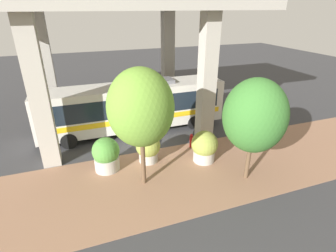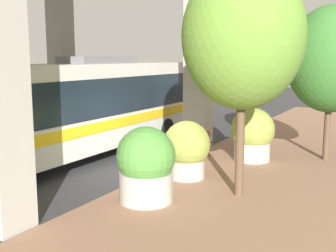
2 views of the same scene
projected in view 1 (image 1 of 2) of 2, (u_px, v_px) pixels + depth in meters
name	position (u px, v px, depth m)	size (l,w,h in m)	color
ground_plane	(137.00, 153.00, 15.64)	(80.00, 80.00, 0.00)	#38383A
sidewalk_strip	(151.00, 181.00, 13.07)	(6.00, 40.00, 0.02)	#936B51
overpass	(116.00, 20.00, 16.04)	(9.40, 17.33, 8.38)	#ADA89E
bus	(133.00, 105.00, 17.66)	(2.55, 12.40, 3.50)	silver
fire_hydrant	(191.00, 141.00, 16.06)	(0.39, 0.19, 0.91)	#B21919
planter_front	(148.00, 148.00, 14.46)	(1.37, 1.37, 1.68)	#ADA89E
planter_middle	(106.00, 155.00, 13.69)	(1.42, 1.42, 1.85)	#ADA89E
planter_back	(204.00, 147.00, 14.49)	(1.48, 1.48, 1.81)	#ADA89E
street_tree_near	(141.00, 108.00, 11.34)	(2.95, 2.95, 5.74)	brown
street_tree_far	(255.00, 116.00, 11.97)	(2.94, 2.94, 5.17)	brown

